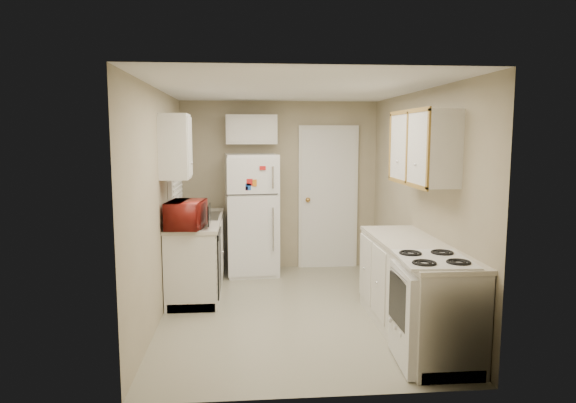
{
  "coord_description": "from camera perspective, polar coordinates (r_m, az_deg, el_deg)",
  "views": [
    {
      "loc": [
        -0.51,
        -5.44,
        1.92
      ],
      "look_at": [
        0.0,
        0.5,
        1.15
      ],
      "focal_mm": 32.0,
      "sensor_mm": 36.0,
      "label": 1
    }
  ],
  "objects": [
    {
      "name": "microwave",
      "position": [
        5.76,
        -11.24,
        -1.47
      ],
      "size": [
        0.58,
        0.37,
        0.37
      ],
      "primitive_type": "imported",
      "rotation": [
        0.0,
        0.0,
        1.45
      ],
      "color": "maroon",
      "rests_on": "left_counter"
    },
    {
      "name": "wall_back",
      "position": [
        7.39,
        -0.93,
        1.77
      ],
      "size": [
        2.8,
        2.8,
        0.0
      ],
      "primitive_type": "plane",
      "color": "tan",
      "rests_on": "floor"
    },
    {
      "name": "cabinet_over_fridge",
      "position": [
        7.19,
        -4.07,
        7.99
      ],
      "size": [
        0.7,
        0.3,
        0.4
      ],
      "primitive_type": "cube",
      "color": "silver",
      "rests_on": "wall_back"
    },
    {
      "name": "wall_front",
      "position": [
        3.65,
        3.24,
        -4.05
      ],
      "size": [
        2.8,
        2.8,
        0.0
      ],
      "primitive_type": "plane",
      "color": "tan",
      "rests_on": "floor"
    },
    {
      "name": "interior_door",
      "position": [
        7.45,
        4.47,
        0.41
      ],
      "size": [
        0.86,
        0.06,
        2.08
      ],
      "primitive_type": "cube",
      "color": "white",
      "rests_on": "floor"
    },
    {
      "name": "stove",
      "position": [
        4.56,
        15.65,
        -12.17
      ],
      "size": [
        0.6,
        0.72,
        0.84
      ],
      "primitive_type": "cube",
      "rotation": [
        0.0,
        0.0,
        -0.06
      ],
      "color": "white",
      "rests_on": "floor"
    },
    {
      "name": "left_counter",
      "position": [
        6.53,
        -10.01,
        -5.76
      ],
      "size": [
        0.6,
        1.8,
        0.9
      ],
      "primitive_type": "cube",
      "color": "silver",
      "rests_on": "floor"
    },
    {
      "name": "soap_bottle",
      "position": [
        7.13,
        -10.02,
        -0.16
      ],
      "size": [
        0.1,
        0.1,
        0.17
      ],
      "primitive_type": "imported",
      "rotation": [
        0.0,
        0.0,
        -0.34
      ],
      "color": "beige",
      "rests_on": "left_counter"
    },
    {
      "name": "ceiling",
      "position": [
        5.48,
        0.46,
        12.39
      ],
      "size": [
        3.8,
        3.8,
        0.0
      ],
      "primitive_type": "plane",
      "color": "white",
      "rests_on": "floor"
    },
    {
      "name": "sink",
      "position": [
        6.6,
        -9.98,
        -1.99
      ],
      "size": [
        0.54,
        0.74,
        0.16
      ],
      "primitive_type": "cube",
      "color": "gray",
      "rests_on": "left_counter"
    },
    {
      "name": "wall_right",
      "position": [
        5.81,
        14.33,
        0.01
      ],
      "size": [
        3.8,
        3.8,
        0.0
      ],
      "primitive_type": "plane",
      "color": "tan",
      "rests_on": "floor"
    },
    {
      "name": "window_blinds",
      "position": [
        6.55,
        -12.4,
        4.39
      ],
      "size": [
        0.1,
        0.98,
        1.08
      ],
      "primitive_type": "cube",
      "color": "silver",
      "rests_on": "wall_left"
    },
    {
      "name": "right_counter",
      "position": [
        5.12,
        13.82,
        -9.53
      ],
      "size": [
        0.6,
        2.0,
        0.9
      ],
      "primitive_type": "cube",
      "color": "silver",
      "rests_on": "floor"
    },
    {
      "name": "wall_left",
      "position": [
        5.56,
        -14.09,
        -0.31
      ],
      "size": [
        3.8,
        3.8,
        0.0
      ],
      "primitive_type": "plane",
      "color": "tan",
      "rests_on": "floor"
    },
    {
      "name": "upper_cabinet_left",
      "position": [
        5.71,
        -12.43,
        5.99
      ],
      "size": [
        0.3,
        0.45,
        0.7
      ],
      "primitive_type": "cube",
      "color": "silver",
      "rests_on": "wall_left"
    },
    {
      "name": "floor",
      "position": [
        5.79,
        0.43,
        -12.01
      ],
      "size": [
        3.8,
        3.8,
        0.0
      ],
      "primitive_type": "plane",
      "color": "#B1AD95",
      "rests_on": "ground"
    },
    {
      "name": "dishwasher",
      "position": [
        5.92,
        -7.72,
        -6.68
      ],
      "size": [
        0.03,
        0.58,
        0.72
      ],
      "primitive_type": "cube",
      "color": "black",
      "rests_on": "floor"
    },
    {
      "name": "refrigerator",
      "position": [
        7.12,
        -4.05,
        -1.43
      ],
      "size": [
        0.74,
        0.73,
        1.67
      ],
      "primitive_type": "cube",
      "rotation": [
        0.0,
        0.0,
        0.09
      ],
      "color": "white",
      "rests_on": "floor"
    },
    {
      "name": "upper_cabinet_right",
      "position": [
        5.24,
        14.79,
        5.81
      ],
      "size": [
        0.3,
        1.2,
        0.7
      ],
      "primitive_type": "cube",
      "color": "silver",
      "rests_on": "wall_right"
    }
  ]
}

